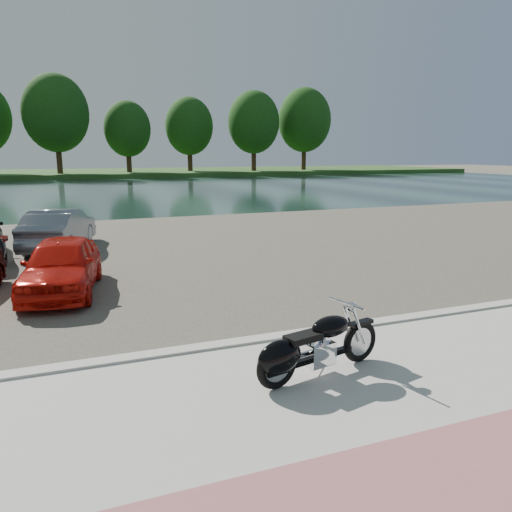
{
  "coord_description": "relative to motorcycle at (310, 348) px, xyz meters",
  "views": [
    {
      "loc": [
        -3.24,
        -5.82,
        3.4
      ],
      "look_at": [
        0.76,
        4.39,
        1.1
      ],
      "focal_mm": 35.0,
      "sensor_mm": 36.0,
      "label": 1
    }
  ],
  "objects": [
    {
      "name": "parking_lot",
      "position": [
        -0.01,
        10.68,
        -0.54
      ],
      "size": [
        60.0,
        18.0,
        0.04
      ],
      "primitive_type": "cube",
      "color": "#433E36",
      "rests_on": "ground"
    },
    {
      "name": "kerb",
      "position": [
        -0.01,
        1.68,
        -0.49
      ],
      "size": [
        60.0,
        0.3,
        0.14
      ],
      "primitive_type": "cube",
      "color": "#B3B0A8",
      "rests_on": "ground"
    },
    {
      "name": "ground",
      "position": [
        -0.01,
        -0.32,
        -0.56
      ],
      "size": [
        200.0,
        200.0,
        0.0
      ],
      "primitive_type": "plane",
      "color": "#595447",
      "rests_on": "ground"
    },
    {
      "name": "car_4",
      "position": [
        -3.35,
        6.47,
        0.16
      ],
      "size": [
        2.23,
        4.19,
        1.36
      ],
      "primitive_type": "imported",
      "rotation": [
        0.0,
        0.0,
        -0.17
      ],
      "color": "red",
      "rests_on": "parking_lot"
    },
    {
      "name": "far_trees",
      "position": [
        4.35,
        65.48,
        6.93
      ],
      "size": [
        70.25,
        10.68,
        12.52
      ],
      "color": "#362113",
      "rests_on": "far_bank"
    },
    {
      "name": "car_9",
      "position": [
        -3.38,
        12.39,
        0.2
      ],
      "size": [
        2.69,
        4.6,
        1.43
      ],
      "primitive_type": "imported",
      "rotation": [
        0.0,
        0.0,
        2.85
      ],
      "color": "slate",
      "rests_on": "parking_lot"
    },
    {
      "name": "motorcycle",
      "position": [
        0.0,
        0.0,
        0.0
      ],
      "size": [
        2.3,
        0.9,
        1.05
      ],
      "rotation": [
        0.0,
        0.0,
        0.23
      ],
      "color": "black",
      "rests_on": "promenade"
    },
    {
      "name": "river",
      "position": [
        -0.01,
        39.68,
        -0.56
      ],
      "size": [
        120.0,
        40.0,
        0.0
      ],
      "primitive_type": "cube",
      "color": "#192D2B",
      "rests_on": "ground"
    },
    {
      "name": "far_bank",
      "position": [
        -0.01,
        71.68,
        -0.26
      ],
      "size": [
        120.0,
        24.0,
        0.6
      ],
      "primitive_type": "cube",
      "color": "#24491A",
      "rests_on": "ground"
    },
    {
      "name": "pink_path",
      "position": [
        -0.01,
        -2.82,
        -0.46
      ],
      "size": [
        60.0,
        2.0,
        0.01
      ],
      "primitive_type": "cube",
      "color": "#9E595E",
      "rests_on": "promenade"
    },
    {
      "name": "promenade",
      "position": [
        -0.01,
        -1.32,
        -0.51
      ],
      "size": [
        60.0,
        6.0,
        0.1
      ],
      "primitive_type": "cube",
      "color": "#B3B0A8",
      "rests_on": "ground"
    }
  ]
}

